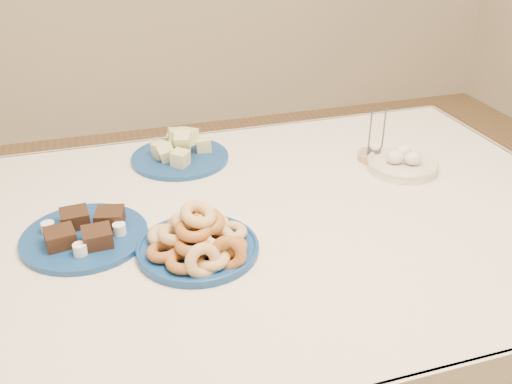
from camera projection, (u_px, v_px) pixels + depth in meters
dining_table at (250, 256)px, 1.41m from camera, size 1.71×1.11×0.75m
donut_platter at (199, 241)px, 1.22m from camera, size 0.28×0.28×0.12m
melon_plate at (180, 151)px, 1.64m from camera, size 0.37×0.37×0.10m
brownie_plate at (85, 234)px, 1.27m from camera, size 0.32×0.32×0.05m
candle_holder at (374, 155)px, 1.64m from camera, size 0.12×0.12×0.16m
egg_bowl at (403, 163)px, 1.58m from camera, size 0.24×0.24×0.06m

